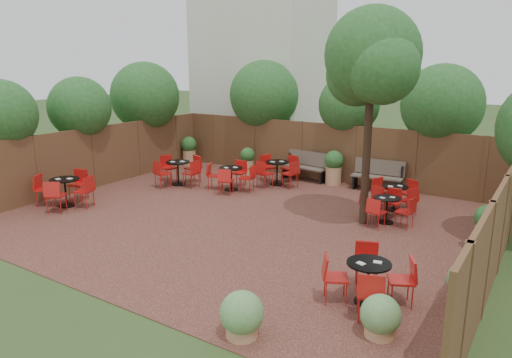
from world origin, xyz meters
The scene contains 13 objects.
ground centered at (0.00, 0.00, 0.00)m, with size 80.00×80.00×0.00m, color #354F23.
courtyard_paving centered at (0.00, 0.00, 0.01)m, with size 12.00×10.00×0.02m, color #3D1D19.
fence_back centered at (0.00, 5.00, 1.00)m, with size 12.00×0.08×2.00m, color brown.
fence_left centered at (-6.00, 0.00, 1.00)m, with size 0.08×10.00×2.00m, color brown.
fence_right centered at (6.00, 0.00, 1.00)m, with size 0.08×10.00×2.00m, color brown.
neighbour_building centered at (-4.50, 8.00, 4.00)m, with size 5.00×4.00×8.00m, color silver.
overhang_foliage centered at (-1.50, 3.43, 2.72)m, with size 15.63×10.57×2.64m.
courtyard_tree centered at (2.73, 1.35, 4.06)m, with size 2.53×2.43×5.36m.
park_bench_left centered at (-0.60, 4.63, 0.53)m, with size 1.65×0.70×0.99m.
park_bench_right centered at (1.98, 4.63, 0.53)m, with size 1.64×0.63×0.99m.
bistro_tables centered at (-0.68, 0.97, 0.46)m, with size 10.87×7.69×0.93m.
planters centered at (-0.69, 3.64, 0.61)m, with size 11.90×4.09×1.16m.
low_shrubs centered at (4.46, -3.25, 0.36)m, with size 3.31×3.66×0.73m.
Camera 1 is at (6.74, -9.89, 4.12)m, focal length 33.32 mm.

